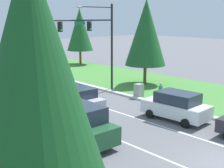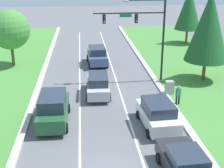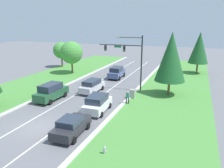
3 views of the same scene
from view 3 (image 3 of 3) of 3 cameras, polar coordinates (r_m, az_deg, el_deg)
The scene contains 18 objects.
ground_plane at distance 22.66m, azimuth -18.53°, elevation -10.65°, with size 160.00×160.00×0.00m, color slate.
curb_strip_right at distance 19.76m, azimuth -5.44°, elevation -13.69°, with size 0.50×90.00×0.15m.
grass_verge_right at distance 18.30m, azimuth 10.07°, elevation -16.60°, with size 10.00×90.00×0.08m.
lane_stripe_inner_left at distance 23.79m, azimuth -21.92°, elevation -9.70°, with size 0.14×81.00×0.01m.
lane_stripe_inner_right at distance 21.63m, azimuth -14.77°, elevation -11.64°, with size 0.14×81.00×0.01m.
traffic_signal_mast at distance 32.03m, azimuth 4.53°, elevation 7.70°, with size 6.69×0.41×8.05m.
silver_suv at distance 31.72m, azimuth -5.22°, elevation -0.46°, with size 2.18×4.87×1.85m.
white_suv at distance 24.81m, azimuth -3.83°, elevation -5.04°, with size 2.42×4.66×1.93m.
forest_suv at distance 29.46m, azimuth -15.59°, elevation -1.96°, with size 2.21×5.11×2.19m.
slate_blue_suv at distance 39.69m, azimuth 1.21°, elevation 3.07°, with size 2.34×4.87×2.07m.
charcoal_sedan at distance 20.23m, azimuth -10.58°, elevation -10.73°, with size 2.29×4.57×1.66m.
utility_cabinet at distance 29.19m, azimuth 5.36°, elevation -2.61°, with size 0.70×0.60×1.22m.
pedestrian at distance 26.94m, azimuth 4.05°, elevation -3.43°, with size 0.43×0.35×1.69m.
fire_hydrant at distance 17.43m, azimuth -1.95°, elevation -16.95°, with size 0.34×0.20×0.70m.
conifer_near_right_tree at distance 30.33m, azimuth 15.16°, elevation 6.85°, with size 4.11×4.11×8.66m.
oak_near_left_tree at distance 50.55m, azimuth -13.09°, elevation 8.54°, with size 3.65×3.65×5.64m.
conifer_far_right_tree at distance 45.82m, azimuth 21.82°, elevation 8.79°, with size 3.74×3.74×8.11m.
oak_far_left_tree at distance 43.47m, azimuth -10.54°, elevation 8.06°, with size 4.34×4.34×6.34m.
Camera 3 is at (13.61, -15.28, 9.75)m, focal length 35.00 mm.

